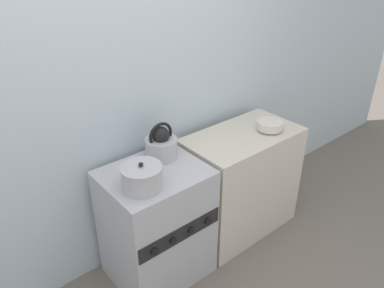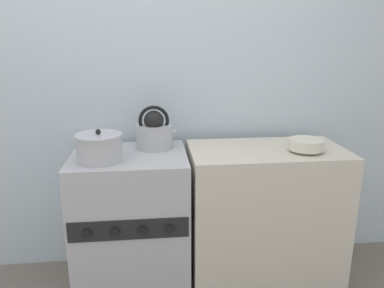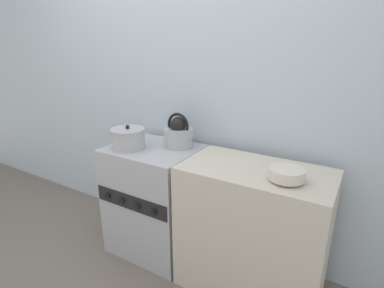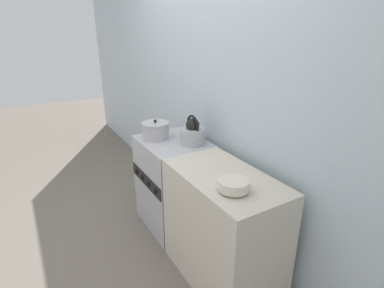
{
  "view_description": "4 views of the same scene",
  "coord_description": "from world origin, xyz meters",
  "px_view_note": "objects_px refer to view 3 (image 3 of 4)",
  "views": [
    {
      "loc": [
        -1.05,
        -1.37,
        2.09
      ],
      "look_at": [
        0.34,
        0.3,
        0.9
      ],
      "focal_mm": 35.0,
      "sensor_mm": 36.0,
      "label": 1
    },
    {
      "loc": [
        0.13,
        -1.73,
        1.46
      ],
      "look_at": [
        0.35,
        0.29,
        0.88
      ],
      "focal_mm": 35.0,
      "sensor_mm": 36.0,
      "label": 2
    },
    {
      "loc": [
        1.29,
        -1.33,
        1.54
      ],
      "look_at": [
        0.34,
        0.24,
        0.93
      ],
      "focal_mm": 28.0,
      "sensor_mm": 36.0,
      "label": 3
    },
    {
      "loc": [
        2.19,
        -0.83,
        1.74
      ],
      "look_at": [
        0.31,
        0.28,
        0.9
      ],
      "focal_mm": 28.0,
      "sensor_mm": 36.0,
      "label": 4
    }
  ],
  "objects_px": {
    "kettle": "(178,134)",
    "stove": "(155,199)",
    "cooking_pot": "(128,138)",
    "enamel_bowl": "(287,174)"
  },
  "relations": [
    {
      "from": "kettle",
      "to": "stove",
      "type": "bearing_deg",
      "value": -141.2
    },
    {
      "from": "kettle",
      "to": "enamel_bowl",
      "type": "relative_size",
      "value": 1.36
    },
    {
      "from": "kettle",
      "to": "enamel_bowl",
      "type": "height_order",
      "value": "kettle"
    },
    {
      "from": "cooking_pot",
      "to": "kettle",
      "type": "bearing_deg",
      "value": 36.18
    },
    {
      "from": "stove",
      "to": "cooking_pot",
      "type": "height_order",
      "value": "cooking_pot"
    },
    {
      "from": "cooking_pot",
      "to": "enamel_bowl",
      "type": "relative_size",
      "value": 1.29
    },
    {
      "from": "stove",
      "to": "kettle",
      "type": "height_order",
      "value": "kettle"
    },
    {
      "from": "stove",
      "to": "kettle",
      "type": "bearing_deg",
      "value": 38.8
    },
    {
      "from": "cooking_pot",
      "to": "enamel_bowl",
      "type": "bearing_deg",
      "value": 0.05
    },
    {
      "from": "kettle",
      "to": "cooking_pot",
      "type": "height_order",
      "value": "kettle"
    }
  ]
}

